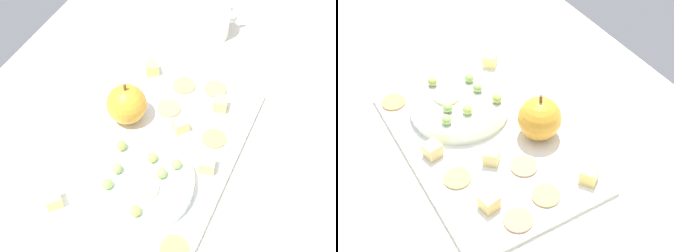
% 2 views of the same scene
% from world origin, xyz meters
% --- Properties ---
extents(table, '(1.31, 0.81, 0.04)m').
position_xyz_m(table, '(0.00, 0.00, 0.02)').
color(table, silver).
rests_on(table, ground).
extents(platter, '(0.39, 0.25, 0.01)m').
position_xyz_m(platter, '(0.03, -0.02, 0.04)').
color(platter, white).
rests_on(platter, table).
extents(serving_dish, '(0.17, 0.17, 0.02)m').
position_xyz_m(serving_dish, '(0.11, -0.02, 0.06)').
color(serving_dish, white).
rests_on(serving_dish, platter).
extents(apple_whole, '(0.07, 0.07, 0.07)m').
position_xyz_m(apple_whole, '(-0.01, -0.10, 0.09)').
color(apple_whole, gold).
rests_on(apple_whole, platter).
extents(apple_stem, '(0.01, 0.01, 0.01)m').
position_xyz_m(apple_stem, '(-0.01, -0.10, 0.13)').
color(apple_stem, brown).
rests_on(apple_stem, apple_whole).
extents(cheese_cube_0, '(0.03, 0.03, 0.02)m').
position_xyz_m(cheese_cube_0, '(-0.13, -0.11, 0.06)').
color(cheese_cube_0, '#F2D166').
rests_on(cheese_cube_0, platter).
extents(cheese_cube_1, '(0.03, 0.03, 0.02)m').
position_xyz_m(cheese_cube_1, '(-0.02, -0.01, 0.06)').
color(cheese_cube_1, '#E6CE78').
rests_on(cheese_cube_1, platter).
extents(cheese_cube_2, '(0.03, 0.03, 0.02)m').
position_xyz_m(cheese_cube_2, '(0.04, 0.07, 0.06)').
color(cheese_cube_2, '#E2C875').
rests_on(cheese_cube_2, platter).
extents(cheese_cube_3, '(0.03, 0.03, 0.02)m').
position_xyz_m(cheese_cube_3, '(0.20, -0.12, 0.06)').
color(cheese_cube_3, '#E1D071').
rests_on(cheese_cube_3, platter).
extents(cheese_cube_4, '(0.03, 0.03, 0.02)m').
position_xyz_m(cheese_cube_4, '(-0.10, 0.04, 0.06)').
color(cheese_cube_4, '#F4CB6D').
rests_on(cheese_cube_4, platter).
extents(cracker_0, '(0.04, 0.04, 0.00)m').
position_xyz_m(cracker_0, '(0.19, 0.08, 0.05)').
color(cracker_0, tan).
rests_on(cracker_0, platter).
extents(cracker_1, '(0.04, 0.04, 0.00)m').
position_xyz_m(cracker_1, '(-0.12, -0.04, 0.05)').
color(cracker_1, tan).
rests_on(cracker_1, platter).
extents(cracker_2, '(0.04, 0.04, 0.00)m').
position_xyz_m(cracker_2, '(-0.03, 0.06, 0.05)').
color(cracker_2, tan).
rests_on(cracker_2, platter).
extents(cracker_3, '(0.04, 0.04, 0.00)m').
position_xyz_m(cracker_3, '(-0.14, 0.02, 0.05)').
color(cracker_3, tan).
rests_on(cracker_3, platter).
extents(cracker_4, '(0.04, 0.04, 0.00)m').
position_xyz_m(cracker_4, '(-0.06, -0.04, 0.05)').
color(cracker_4, tan).
rests_on(cracker_4, platter).
extents(grape_0, '(0.02, 0.02, 0.02)m').
position_xyz_m(grape_0, '(0.15, -0.05, 0.08)').
color(grape_0, '#8CC257').
rests_on(grape_0, serving_dish).
extents(grape_1, '(0.02, 0.02, 0.02)m').
position_xyz_m(grape_1, '(0.10, 0.01, 0.08)').
color(grape_1, '#8DB65A').
rests_on(grape_1, serving_dish).
extents(grape_2, '(0.02, 0.02, 0.02)m').
position_xyz_m(grape_2, '(0.12, -0.05, 0.08)').
color(grape_2, '#91B15D').
rests_on(grape_2, serving_dish).
extents(grape_3, '(0.02, 0.02, 0.02)m').
position_xyz_m(grape_3, '(0.07, 0.03, 0.08)').
color(grape_3, '#92C05F').
rests_on(grape_3, serving_dish).
extents(grape_4, '(0.02, 0.02, 0.02)m').
position_xyz_m(grape_4, '(0.17, 0.01, 0.08)').
color(grape_4, '#9BAE4F').
rests_on(grape_4, serving_dish).
extents(grape_5, '(0.02, 0.02, 0.02)m').
position_xyz_m(grape_5, '(0.07, -0.01, 0.08)').
color(grape_5, '#A0C353').
rests_on(grape_5, serving_dish).
extents(grape_6, '(0.02, 0.02, 0.02)m').
position_xyz_m(grape_6, '(0.08, -0.07, 0.08)').
color(grape_6, '#96B04A').
rests_on(grape_6, serving_dish).
extents(apple_slice_0, '(0.05, 0.05, 0.01)m').
position_xyz_m(apple_slice_0, '(0.13, -0.00, 0.08)').
color(apple_slice_0, beige).
rests_on(apple_slice_0, serving_dish).
extents(cup, '(0.09, 0.09, 0.08)m').
position_xyz_m(cup, '(-0.30, -0.06, 0.08)').
color(cup, silver).
rests_on(cup, table).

